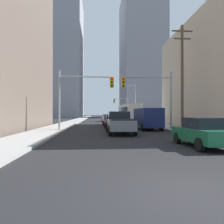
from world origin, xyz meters
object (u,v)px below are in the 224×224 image
Objects in this scene: cargo_van_navy at (148,118)px; traffic_signal_far_right at (121,104)px; sedan_silver at (106,118)px; traffic_signal_near_left at (84,89)px; sedan_red at (109,120)px; sedan_green at (204,132)px; city_bus at (129,112)px; traffic_signal_near_right at (149,90)px; pickup_truck_grey at (120,123)px; sedan_black at (113,122)px.

cargo_van_navy is 30.83m from traffic_signal_far_right.
sedan_silver is 24.09m from traffic_signal_near_left.
sedan_green is at bearing -80.08° from sedan_red.
cargo_van_navy is 9.76m from sedan_red.
cargo_van_navy is 0.87× the size of traffic_signal_near_left.
traffic_signal_near_right is at bearing -92.57° from city_bus.
pickup_truck_grey reaches higher than sedan_black.
traffic_signal_far_right reaches higher than sedan_black.
traffic_signal_far_right reaches higher than sedan_red.
sedan_silver is at bearing 89.77° from pickup_truck_grey.
traffic_signal_near_right is (6.62, -0.00, -0.01)m from traffic_signal_near_left.
pickup_truck_grey is 1.03× the size of cargo_van_navy.
sedan_black is 0.99× the size of sedan_silver.
sedan_silver is 0.71× the size of traffic_signal_near_left.
sedan_black is (-4.31, -15.74, -1.16)m from city_bus.
traffic_signal_near_left reaches higher than sedan_black.
sedan_silver is at bearing 132.09° from city_bus.
traffic_signal_near_right reaches higher than sedan_green.
traffic_signal_far_right is at bearing 88.62° from cargo_van_navy.
traffic_signal_near_right reaches higher than sedan_silver.
sedan_red is 0.71× the size of traffic_signal_far_right.
traffic_signal_far_right is (4.06, 8.04, 3.26)m from sedan_silver.
sedan_red is at bearing 111.42° from cargo_van_navy.
sedan_black is 0.99× the size of sedan_red.
pickup_truck_grey reaches higher than sedan_red.
sedan_black and sedan_red have the same top height.
city_bus is 2.75× the size of sedan_black.
traffic_signal_far_right is (4.17, 34.86, 3.09)m from pickup_truck_grey.
city_bus is at bearing 64.33° from sedan_red.
sedan_red is at bearing -91.00° from sedan_silver.
pickup_truck_grey reaches higher than sedan_silver.
sedan_green is 34.53m from sedan_silver.
pickup_truck_grey is 5.57m from traffic_signal_near_left.
sedan_silver is at bearing 89.00° from sedan_red.
sedan_silver is (0.24, 13.59, 0.00)m from sedan_red.
traffic_signal_far_right is (4.30, 21.63, 3.26)m from sedan_red.
traffic_signal_near_right is (-0.86, -19.07, 2.18)m from city_bus.
traffic_signal_near_left is at bearing 122.20° from sedan_green.
traffic_signal_near_left is (-6.69, -0.96, 2.83)m from cargo_van_navy.
sedan_green is 0.70× the size of traffic_signal_far_right.
traffic_signal_near_left is at bearing -133.55° from sedan_black.
sedan_black is 20.29m from sedan_silver.
traffic_signal_near_left is (-3.13, -10.03, 3.35)m from sedan_red.
pickup_truck_grey is at bearing -89.19° from sedan_black.
traffic_signal_far_right reaches higher than sedan_green.
sedan_green is (0.08, -11.71, -0.52)m from cargo_van_navy.
cargo_van_navy is at bearing 8.18° from traffic_signal_near_left.
sedan_red is at bearing 109.18° from traffic_signal_near_right.
sedan_green is 1.00× the size of sedan_black.
sedan_red and sedan_silver have the same top height.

